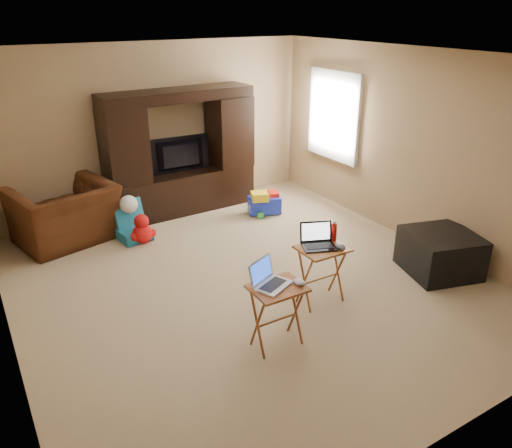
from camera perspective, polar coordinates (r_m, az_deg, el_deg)
floor at (r=5.86m, az=-1.02°, el=-6.50°), size 5.50×5.50×0.00m
ceiling at (r=5.09m, az=-1.23°, el=18.63°), size 5.50×5.50×0.00m
wall_back at (r=7.76m, az=-11.59°, el=10.58°), size 5.00×0.00×5.00m
wall_front at (r=3.47m, az=22.68°, el=-7.68°), size 5.00×0.00×5.00m
wall_right at (r=6.89m, az=17.33°, el=8.36°), size 0.00×5.50×5.50m
window_pane at (r=7.93m, az=8.98°, el=12.14°), size 0.00×1.20×1.20m
window_frame at (r=7.91m, az=8.87°, el=12.13°), size 0.06×1.14×1.34m
entertainment_center at (r=7.65m, az=-8.65°, el=8.09°), size 2.28×0.63×1.85m
television at (r=7.62m, az=-8.50°, el=7.74°), size 0.94×0.15×0.54m
recliner at (r=7.12m, az=-21.04°, el=1.03°), size 1.44×1.33×0.79m
child_rocker at (r=6.95m, az=-13.86°, el=0.27°), size 0.46×0.51×0.53m
plush_toy at (r=6.85m, az=-12.89°, el=-0.52°), size 0.38×0.31×0.42m
push_toy at (r=7.65m, az=0.98°, el=2.50°), size 0.59×0.51×0.37m
ottoman at (r=6.34m, az=20.30°, el=-3.12°), size 0.96×0.96×0.50m
tray_table_left at (r=4.69m, az=2.42°, el=-10.50°), size 0.49×0.39×0.63m
tray_table_right at (r=5.37m, az=7.49°, el=-5.79°), size 0.51×0.41×0.65m
laptop_left at (r=4.47m, az=1.98°, el=-5.81°), size 0.41×0.38×0.24m
laptop_right at (r=5.15m, az=7.26°, el=-1.50°), size 0.42×0.39×0.24m
mouse_left at (r=4.55m, az=4.99°, el=-6.64°), size 0.11×0.15×0.05m
mouse_right at (r=5.20m, az=9.63°, el=-2.56°), size 0.10×0.14×0.05m
water_bottle at (r=5.35m, az=8.88°, el=-0.88°), size 0.06×0.06×0.20m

